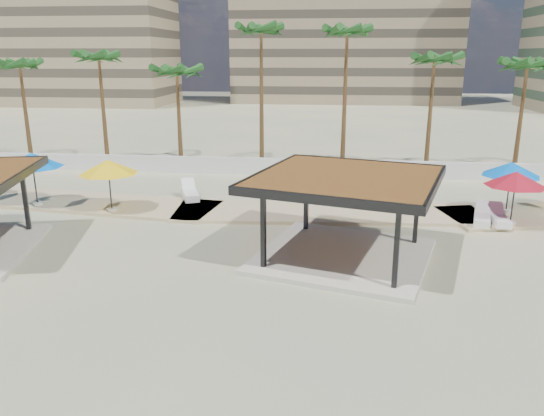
{
  "coord_description": "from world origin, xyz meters",
  "views": [
    {
      "loc": [
        2.08,
        -20.0,
        8.13
      ],
      "look_at": [
        -0.47,
        3.02,
        1.4
      ],
      "focal_mm": 35.0,
      "sensor_mm": 36.0,
      "label": 1
    }
  ],
  "objects": [
    {
      "name": "ground",
      "position": [
        0.0,
        0.0,
        0.0
      ],
      "size": [
        200.0,
        200.0,
        0.0
      ],
      "primitive_type": "plane",
      "color": "#CBBB86",
      "rests_on": "ground"
    },
    {
      "name": "promenade",
      "position": [
        2.0,
        7.67,
        0.06
      ],
      "size": [
        44.45,
        7.97,
        0.24
      ],
      "color": "#C6B284",
      "rests_on": "ground"
    },
    {
      "name": "boundary_wall",
      "position": [
        0.0,
        16.0,
        0.6
      ],
      "size": [
        56.0,
        0.3,
        1.2
      ],
      "primitive_type": "cube",
      "color": "silver",
      "rests_on": "ground"
    },
    {
      "name": "building_west",
      "position": [
        -42.0,
        68.0,
        15.27
      ],
      "size": [
        34.0,
        16.0,
        32.4
      ],
      "color": "#937F60",
      "rests_on": "ground"
    },
    {
      "name": "building_mid",
      "position": [
        4.0,
        78.0,
        14.27
      ],
      "size": [
        38.0,
        16.0,
        30.4
      ],
      "color": "#847259",
      "rests_on": "ground"
    },
    {
      "name": "pavilion_central",
      "position": [
        2.76,
        0.72,
        2.11
      ],
      "size": [
        8.64,
        8.64,
        3.54
      ],
      "rotation": [
        0.0,
        0.0,
        -0.28
      ],
      "color": "beige",
      "rests_on": "ground"
    },
    {
      "name": "umbrella_b",
      "position": [
        -9.31,
        5.8,
        2.53
      ],
      "size": [
        3.78,
        3.78,
        2.73
      ],
      "rotation": [
        0.0,
        0.0,
        -0.27
      ],
      "color": "beige",
      "rests_on": "promenade"
    },
    {
      "name": "umbrella_c",
      "position": [
        10.95,
        5.8,
        2.41
      ],
      "size": [
        3.57,
        3.57,
        2.59
      ],
      "rotation": [
        0.0,
        0.0,
        -0.26
      ],
      "color": "beige",
      "rests_on": "promenade"
    },
    {
      "name": "umbrella_d",
      "position": [
        11.39,
        7.94,
        2.44
      ],
      "size": [
        3.03,
        3.03,
        2.63
      ],
      "rotation": [
        0.0,
        0.0,
        0.03
      ],
      "color": "beige",
      "rests_on": "promenade"
    },
    {
      "name": "umbrella_f",
      "position": [
        -13.84,
        6.46,
        2.66
      ],
      "size": [
        4.06,
        4.06,
        2.88
      ],
      "rotation": [
        0.0,
        0.0,
        -0.31
      ],
      "color": "beige",
      "rests_on": "promenade"
    },
    {
      "name": "lounger_a",
      "position": [
        -5.86,
        8.82,
        0.4
      ],
      "size": [
        1.61,
        2.54,
        0.92
      ],
      "rotation": [
        0.0,
        0.0,
        1.95
      ],
      "color": "white",
      "rests_on": "promenade"
    },
    {
      "name": "lounger_b",
      "position": [
        10.43,
        5.85,
        0.38
      ],
      "size": [
        0.8,
        2.18,
        0.81
      ],
      "rotation": [
        0.0,
        0.0,
        1.52
      ],
      "color": "white",
      "rests_on": "promenade"
    },
    {
      "name": "lounger_c",
      "position": [
        9.62,
        5.85,
        0.39
      ],
      "size": [
        1.28,
        2.36,
        0.85
      ],
      "rotation": [
        0.0,
        0.0,
        1.31
      ],
      "color": "white",
      "rests_on": "promenade"
    },
    {
      "name": "palm_a",
      "position": [
        -21.0,
        18.3,
        7.14
      ],
      "size": [
        3.0,
        3.0,
        8.24
      ],
      "color": "brown",
      "rests_on": "ground"
    },
    {
      "name": "palm_b",
      "position": [
        -15.0,
        18.7,
        7.66
      ],
      "size": [
        3.0,
        3.0,
        8.79
      ],
      "color": "brown",
      "rests_on": "ground"
    },
    {
      "name": "palm_c",
      "position": [
        -9.0,
        18.1,
        6.73
      ],
      "size": [
        3.0,
        3.0,
        7.81
      ],
      "color": "brown",
      "rests_on": "ground"
    },
    {
      "name": "palm_d",
      "position": [
        -3.0,
        18.9,
        9.38
      ],
      "size": [
        3.0,
        3.0,
        10.64
      ],
      "color": "brown",
      "rests_on": "ground"
    },
    {
      "name": "palm_e",
      "position": [
        3.0,
        18.4,
        9.23
      ],
      "size": [
        3.0,
        3.0,
        10.47
      ],
      "color": "brown",
      "rests_on": "ground"
    },
    {
      "name": "palm_f",
      "position": [
        9.0,
        18.6,
        7.53
      ],
      "size": [
        3.0,
        3.0,
        8.66
      ],
      "color": "brown",
      "rests_on": "ground"
    },
    {
      "name": "palm_g",
      "position": [
        15.0,
        18.2,
        7.19
      ],
      "size": [
        3.0,
        3.0,
        8.29
      ],
      "color": "brown",
      "rests_on": "ground"
    }
  ]
}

